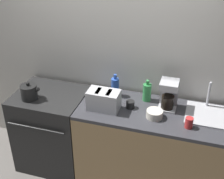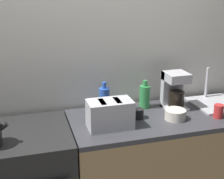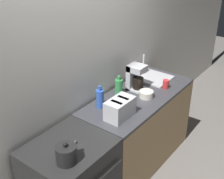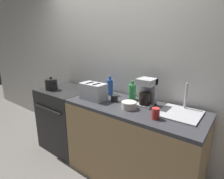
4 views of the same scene
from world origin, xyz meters
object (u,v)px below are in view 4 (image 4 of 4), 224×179
Objects in this scene: bottle_green at (132,92)px; cup_red at (156,113)px; stove at (68,118)px; bowl at (129,105)px; cup_black at (114,98)px; kettle at (51,84)px; toaster at (93,91)px; bottle_blue at (110,87)px; coffee_maker at (147,91)px.

cup_red is (0.46, -0.35, -0.05)m from bottle_green.
bowl is at bearing -4.29° from stove.
cup_black is at bearing -123.76° from bottle_green.
kettle is 1.22m from bottle_green.
toaster is at bearing -158.99° from cup_black.
bottle_blue reaches higher than cup_red.
toaster is 1.35× the size of bottle_green.
toaster is (0.80, 0.05, 0.02)m from kettle.
coffee_maker is at bearing 19.70° from toaster.
bottle_blue is at bearing 21.38° from kettle.
toaster is 1.25× the size of bottle_blue.
coffee_maker is 0.39m from cup_black.
bottle_green reaches higher than toaster.
cup_red is at bearing -37.22° from bottle_green.
kettle reaches higher than stove.
bottle_green is (0.37, 0.29, -0.00)m from toaster.
cup_black is (-0.13, -0.19, -0.06)m from bottle_green.
toaster is at bearing -96.86° from bottle_blue.
toaster is 1.03× the size of coffee_maker.
bottle_green reaches higher than cup_red.
cup_red is (0.23, -0.28, -0.10)m from coffee_maker.
bowl is at bearing -64.58° from bottle_green.
coffee_maker is 0.38m from cup_red.
coffee_maker reaches higher than bottle_blue.
bottle_green is 2.23× the size of cup_red.
bottle_green is (-0.23, 0.07, -0.06)m from coffee_maker.
kettle is 1.43m from coffee_maker.
cup_black is (-0.35, -0.12, -0.12)m from coffee_maker.
stove is 1.58m from cup_red.
bottle_blue reaches higher than cup_black.
kettle is at bearing -164.24° from bottle_green.
toaster is 0.27m from cup_black.
toaster reaches higher than bowl.
bottle_blue reaches higher than stove.
toaster is (0.65, -0.09, 0.56)m from stove.
kettle is 0.87× the size of bottle_blue.
toaster is 3.74× the size of cup_black.
stove is 3.09× the size of coffee_maker.
kettle is 1.38× the size of bowl.
toaster is 1.98× the size of bowl.
cup_red reaches higher than stove.
bottle_blue is at bearing 139.00° from cup_black.
toaster is 0.51m from bowl.
cup_red is at bearing -11.55° from bowl.
bowl is (1.31, 0.05, -0.04)m from kettle.
kettle is at bearing 179.38° from cup_red.
bowl reaches higher than stove.
coffee_maker is at bearing 129.74° from cup_red.
bottle_blue is at bearing -179.17° from bottle_green.
coffee_maker is (1.40, 0.26, 0.08)m from kettle.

